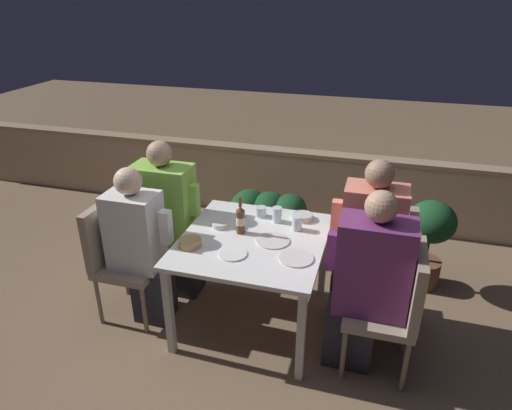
% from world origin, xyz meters
% --- Properties ---
extents(ground_plane, '(16.00, 16.00, 0.00)m').
position_xyz_m(ground_plane, '(0.00, 0.00, 0.00)').
color(ground_plane, '#7A6047').
extents(parapet_wall, '(9.00, 0.18, 0.74)m').
position_xyz_m(parapet_wall, '(0.00, 1.81, 0.38)').
color(parapet_wall, tan).
rests_on(parapet_wall, ground_plane).
extents(dining_table, '(0.98, 1.03, 0.70)m').
position_xyz_m(dining_table, '(0.00, 0.00, 0.63)').
color(dining_table, white).
rests_on(dining_table, ground_plane).
extents(planter_hedge, '(0.72, 0.47, 0.57)m').
position_xyz_m(planter_hedge, '(-0.16, 1.04, 0.32)').
color(planter_hedge, brown).
rests_on(planter_hedge, ground_plane).
extents(chair_left_near, '(0.44, 0.43, 0.89)m').
position_xyz_m(chair_left_near, '(-0.99, -0.16, 0.53)').
color(chair_left_near, gray).
rests_on(chair_left_near, ground_plane).
extents(person_white_polo, '(0.47, 0.26, 1.19)m').
position_xyz_m(person_white_polo, '(-0.79, -0.16, 0.60)').
color(person_white_polo, '#282833').
rests_on(person_white_polo, ground_plane).
extents(chair_left_far, '(0.44, 0.43, 0.89)m').
position_xyz_m(chair_left_far, '(-0.94, 0.22, 0.53)').
color(chair_left_far, gray).
rests_on(chair_left_far, ground_plane).
extents(person_green_blouse, '(0.51, 0.26, 1.27)m').
position_xyz_m(person_green_blouse, '(-0.74, 0.22, 0.63)').
color(person_green_blouse, '#282833').
rests_on(person_green_blouse, ground_plane).
extents(chair_right_near, '(0.44, 0.43, 0.89)m').
position_xyz_m(chair_right_near, '(0.99, -0.21, 0.53)').
color(chair_right_near, gray).
rests_on(chair_right_near, ground_plane).
extents(person_purple_stripe, '(0.51, 0.26, 1.25)m').
position_xyz_m(person_purple_stripe, '(0.79, -0.21, 0.62)').
color(person_purple_stripe, '#282833').
rests_on(person_purple_stripe, ground_plane).
extents(chair_right_far, '(0.44, 0.43, 0.89)m').
position_xyz_m(chair_right_far, '(0.96, 0.21, 0.53)').
color(chair_right_far, gray).
rests_on(chair_right_far, ground_plane).
extents(person_coral_top, '(0.49, 0.26, 1.28)m').
position_xyz_m(person_coral_top, '(0.76, 0.21, 0.64)').
color(person_coral_top, '#282833').
rests_on(person_coral_top, ground_plane).
extents(beer_bottle, '(0.06, 0.06, 0.28)m').
position_xyz_m(beer_bottle, '(-0.11, 0.06, 0.81)').
color(beer_bottle, brown).
rests_on(beer_bottle, dining_table).
extents(plate_0, '(0.23, 0.23, 0.01)m').
position_xyz_m(plate_0, '(0.14, -0.00, 0.71)').
color(plate_0, silver).
rests_on(plate_0, dining_table).
extents(plate_1, '(0.18, 0.18, 0.01)m').
position_xyz_m(plate_1, '(-0.07, -0.24, 0.71)').
color(plate_1, white).
rests_on(plate_1, dining_table).
extents(plate_2, '(0.22, 0.22, 0.01)m').
position_xyz_m(plate_2, '(0.34, -0.17, 0.71)').
color(plate_2, silver).
rests_on(plate_2, dining_table).
extents(bowl_0, '(0.15, 0.15, 0.04)m').
position_xyz_m(bowl_0, '(0.27, 0.38, 0.73)').
color(bowl_0, beige).
rests_on(bowl_0, dining_table).
extents(bowl_1, '(0.12, 0.12, 0.04)m').
position_xyz_m(bowl_1, '(-0.27, 0.10, 0.72)').
color(bowl_1, silver).
rests_on(bowl_1, dining_table).
extents(bowl_2, '(0.16, 0.16, 0.05)m').
position_xyz_m(bowl_2, '(-0.38, -0.21, 0.73)').
color(bowl_2, tan).
rests_on(bowl_2, dining_table).
extents(glass_cup_0, '(0.07, 0.07, 0.11)m').
position_xyz_m(glass_cup_0, '(0.26, 0.21, 0.76)').
color(glass_cup_0, silver).
rests_on(glass_cup_0, dining_table).
extents(glass_cup_1, '(0.07, 0.07, 0.11)m').
position_xyz_m(glass_cup_1, '(0.10, 0.29, 0.76)').
color(glass_cup_1, silver).
rests_on(glass_cup_1, dining_table).
extents(glass_cup_2, '(0.08, 0.08, 0.08)m').
position_xyz_m(glass_cup_2, '(-0.04, 0.34, 0.74)').
color(glass_cup_2, silver).
rests_on(glass_cup_2, dining_table).
extents(fork_0, '(0.13, 0.14, 0.01)m').
position_xyz_m(fork_0, '(-0.19, 0.34, 0.71)').
color(fork_0, silver).
rests_on(fork_0, dining_table).
extents(potted_plant, '(0.38, 0.38, 0.76)m').
position_xyz_m(potted_plant, '(1.23, 0.84, 0.47)').
color(potted_plant, brown).
rests_on(potted_plant, ground_plane).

